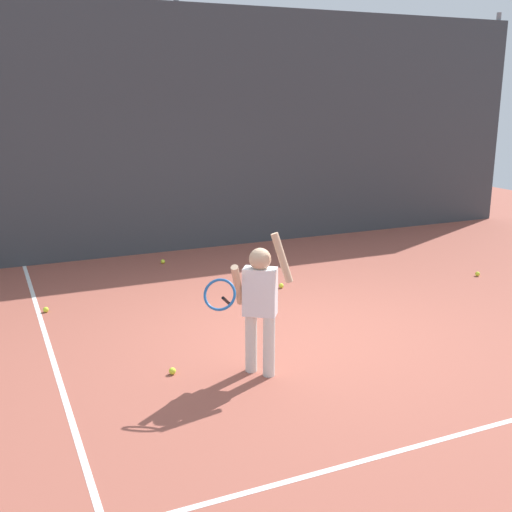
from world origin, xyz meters
TOP-DOWN VIEW (x-y plane):
  - ground_plane at (0.00, 0.00)m, footprint 20.00×20.00m
  - court_line_baseline at (0.00, -2.41)m, footprint 9.00×0.05m
  - court_line_sideline at (-2.54, 1.00)m, footprint 0.05×9.00m
  - back_fence_windscreen at (0.00, 4.06)m, footprint 13.22×0.08m
  - fence_post_1 at (0.00, 4.12)m, footprint 0.09×0.09m
  - fence_post_2 at (6.46, 4.12)m, footprint 0.09×0.09m
  - tennis_player at (-0.82, -0.81)m, footprint 0.89×0.52m
  - tennis_ball_0 at (-1.56, -0.50)m, footprint 0.07×0.07m
  - tennis_ball_1 at (3.35, 0.85)m, footprint 0.07×0.07m
  - tennis_ball_2 at (0.53, 1.48)m, footprint 0.07×0.07m
  - tennis_ball_3 at (-2.46, 1.75)m, footprint 0.07×0.07m
  - tennis_ball_4 at (-0.59, 3.32)m, footprint 0.07×0.07m

SIDE VIEW (x-z plane):
  - ground_plane at x=0.00m, z-range 0.00..0.00m
  - court_line_baseline at x=0.00m, z-range 0.00..0.00m
  - court_line_sideline at x=-2.54m, z-range 0.00..0.00m
  - tennis_ball_0 at x=-1.56m, z-range 0.00..0.07m
  - tennis_ball_1 at x=3.35m, z-range 0.00..0.07m
  - tennis_ball_2 at x=0.53m, z-range 0.00..0.07m
  - tennis_ball_3 at x=-2.46m, z-range 0.00..0.07m
  - tennis_ball_4 at x=-0.59m, z-range 0.00..0.07m
  - tennis_player at x=-0.82m, z-range 0.05..1.40m
  - back_fence_windscreen at x=0.00m, z-range 0.00..3.88m
  - fence_post_1 at x=0.00m, z-range 0.00..4.03m
  - fence_post_2 at x=6.46m, z-range 0.00..4.03m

